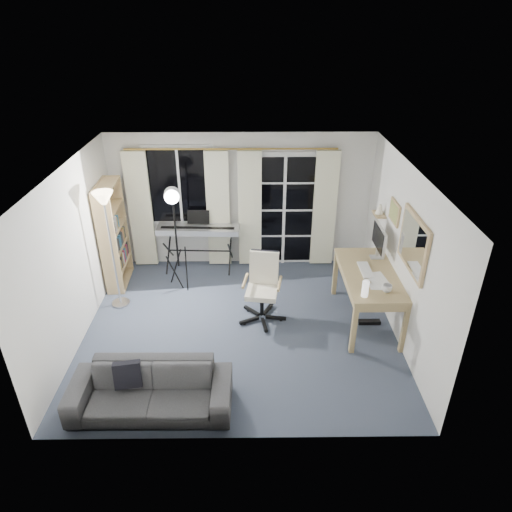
{
  "coord_description": "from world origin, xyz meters",
  "views": [
    {
      "loc": [
        0.18,
        -5.46,
        4.17
      ],
      "look_at": [
        0.24,
        0.35,
        1.0
      ],
      "focal_mm": 32.0,
      "sensor_mm": 36.0,
      "label": 1
    }
  ],
  "objects_px": {
    "office_chair": "(263,281)",
    "sofa": "(150,384)",
    "monitor": "(379,239)",
    "torchiere_lamp": "(106,216)",
    "desk": "(369,279)",
    "bookshelf": "(112,238)",
    "studio_light": "(173,208)",
    "mug": "(387,287)",
    "keyboard_piano": "(198,230)"
  },
  "relations": [
    {
      "from": "torchiere_lamp",
      "to": "monitor",
      "type": "distance_m",
      "value": 4.02
    },
    {
      "from": "studio_light",
      "to": "sofa",
      "type": "bearing_deg",
      "value": -96.36
    },
    {
      "from": "bookshelf",
      "to": "mug",
      "type": "height_order",
      "value": "bookshelf"
    },
    {
      "from": "keyboard_piano",
      "to": "mug",
      "type": "relative_size",
      "value": 10.58
    },
    {
      "from": "keyboard_piano",
      "to": "desk",
      "type": "distance_m",
      "value": 3.05
    },
    {
      "from": "torchiere_lamp",
      "to": "desk",
      "type": "height_order",
      "value": "torchiere_lamp"
    },
    {
      "from": "studio_light",
      "to": "office_chair",
      "type": "xyz_separation_m",
      "value": [
        1.37,
        -0.76,
        -0.86
      ]
    },
    {
      "from": "bookshelf",
      "to": "desk",
      "type": "bearing_deg",
      "value": -18.23
    },
    {
      "from": "keyboard_piano",
      "to": "monitor",
      "type": "xyz_separation_m",
      "value": [
        2.83,
        -1.09,
        0.36
      ]
    },
    {
      "from": "studio_light",
      "to": "monitor",
      "type": "height_order",
      "value": "studio_light"
    },
    {
      "from": "studio_light",
      "to": "office_chair",
      "type": "distance_m",
      "value": 1.79
    },
    {
      "from": "monitor",
      "to": "torchiere_lamp",
      "type": "bearing_deg",
      "value": 179.47
    },
    {
      "from": "studio_light",
      "to": "desk",
      "type": "height_order",
      "value": "studio_light"
    },
    {
      "from": "studio_light",
      "to": "mug",
      "type": "xyz_separation_m",
      "value": [
        3.01,
        -1.41,
        -0.57
      ]
    },
    {
      "from": "office_chair",
      "to": "keyboard_piano",
      "type": "bearing_deg",
      "value": 137.41
    },
    {
      "from": "studio_light",
      "to": "monitor",
      "type": "distance_m",
      "value": 3.16
    },
    {
      "from": "torchiere_lamp",
      "to": "bookshelf",
      "type": "bearing_deg",
      "value": 106.5
    },
    {
      "from": "bookshelf",
      "to": "monitor",
      "type": "distance_m",
      "value": 4.26
    },
    {
      "from": "keyboard_piano",
      "to": "mug",
      "type": "bearing_deg",
      "value": -34.28
    },
    {
      "from": "desk",
      "to": "sofa",
      "type": "relative_size",
      "value": 0.83
    },
    {
      "from": "office_chair",
      "to": "torchiere_lamp",
      "type": "bearing_deg",
      "value": -178.63
    },
    {
      "from": "sofa",
      "to": "studio_light",
      "type": "bearing_deg",
      "value": 90.94
    },
    {
      "from": "desk",
      "to": "sofa",
      "type": "height_order",
      "value": "desk"
    },
    {
      "from": "bookshelf",
      "to": "sofa",
      "type": "bearing_deg",
      "value": -71.02
    },
    {
      "from": "studio_light",
      "to": "mug",
      "type": "distance_m",
      "value": 3.37
    },
    {
      "from": "studio_light",
      "to": "sofa",
      "type": "xyz_separation_m",
      "value": [
        0.02,
        -2.61,
        -1.1
      ]
    },
    {
      "from": "bookshelf",
      "to": "mug",
      "type": "relative_size",
      "value": 13.07
    },
    {
      "from": "bookshelf",
      "to": "keyboard_piano",
      "type": "bearing_deg",
      "value": 14.4
    },
    {
      "from": "office_chair",
      "to": "sofa",
      "type": "xyz_separation_m",
      "value": [
        -1.35,
        -1.86,
        -0.25
      ]
    },
    {
      "from": "bookshelf",
      "to": "office_chair",
      "type": "relative_size",
      "value": 1.71
    },
    {
      "from": "office_chair",
      "to": "sofa",
      "type": "height_order",
      "value": "office_chair"
    },
    {
      "from": "sofa",
      "to": "office_chair",
      "type": "bearing_deg",
      "value": 54.41
    },
    {
      "from": "desk",
      "to": "mug",
      "type": "relative_size",
      "value": 11.41
    },
    {
      "from": "studio_light",
      "to": "monitor",
      "type": "xyz_separation_m",
      "value": [
        3.1,
        -0.46,
        -0.33
      ]
    },
    {
      "from": "monitor",
      "to": "sofa",
      "type": "bearing_deg",
      "value": -145.4
    },
    {
      "from": "studio_light",
      "to": "mug",
      "type": "height_order",
      "value": "studio_light"
    },
    {
      "from": "office_chair",
      "to": "sofa",
      "type": "relative_size",
      "value": 0.56
    },
    {
      "from": "torchiere_lamp",
      "to": "office_chair",
      "type": "xyz_separation_m",
      "value": [
        2.27,
        -0.31,
        -0.92
      ]
    },
    {
      "from": "torchiere_lamp",
      "to": "office_chair",
      "type": "relative_size",
      "value": 1.83
    },
    {
      "from": "sofa",
      "to": "bookshelf",
      "type": "bearing_deg",
      "value": 111.95
    },
    {
      "from": "torchiere_lamp",
      "to": "office_chair",
      "type": "height_order",
      "value": "torchiere_lamp"
    },
    {
      "from": "bookshelf",
      "to": "torchiere_lamp",
      "type": "xyz_separation_m",
      "value": [
        0.2,
        -0.66,
        0.69
      ]
    },
    {
      "from": "monitor",
      "to": "mug",
      "type": "distance_m",
      "value": 0.99
    },
    {
      "from": "desk",
      "to": "sofa",
      "type": "bearing_deg",
      "value": -149.79
    },
    {
      "from": "mug",
      "to": "sofa",
      "type": "bearing_deg",
      "value": -158.1
    },
    {
      "from": "studio_light",
      "to": "bookshelf",
      "type": "bearing_deg",
      "value": 162.01
    },
    {
      "from": "keyboard_piano",
      "to": "studio_light",
      "type": "bearing_deg",
      "value": -111.28
    },
    {
      "from": "torchiere_lamp",
      "to": "monitor",
      "type": "relative_size",
      "value": 3.18
    },
    {
      "from": "keyboard_piano",
      "to": "office_chair",
      "type": "distance_m",
      "value": 1.78
    },
    {
      "from": "torchiere_lamp",
      "to": "desk",
      "type": "xyz_separation_m",
      "value": [
        3.8,
        -0.47,
        -0.8
      ]
    }
  ]
}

